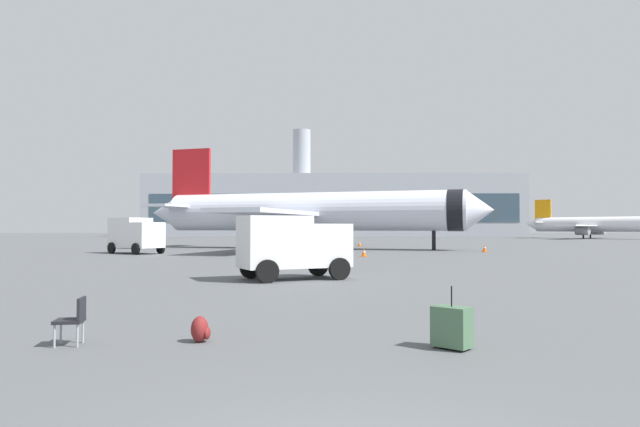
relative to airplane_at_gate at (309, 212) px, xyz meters
The scene contains 11 objects.
airplane_at_gate is the anchor object (origin of this frame).
airplane_taxiing 71.02m from the airplane_at_gate, 44.10° to the left, with size 20.99×20.74×7.61m.
service_truck 17.38m from the airplane_at_gate, 142.29° to the right, with size 5.16×4.63×2.90m.
cargo_van 32.73m from the airplane_at_gate, 88.74° to the right, with size 4.83×3.82×2.60m.
safety_cone_near 17.30m from the airplane_at_gate, 24.32° to the right, with size 0.44×0.44×0.66m.
safety_cone_mid 9.32m from the airplane_at_gate, 52.10° to the left, with size 0.44×0.44×0.61m.
safety_cone_far 15.91m from the airplane_at_gate, 72.74° to the right, with size 0.44×0.44×0.60m.
rolling_suitcase 45.95m from the airplane_at_gate, 84.45° to the right, with size 0.75×0.72×1.10m.
traveller_backpack 45.27m from the airplane_at_gate, 90.15° to the right, with size 0.36×0.40×0.48m.
gate_chair 45.65m from the airplane_at_gate, 92.95° to the right, with size 0.56×0.56×0.86m.
terminal_building 84.19m from the airplane_at_gate, 88.40° to the left, with size 89.28×23.99×26.60m.
Camera 1 is at (-0.09, -4.51, 2.13)m, focal length 31.35 mm.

